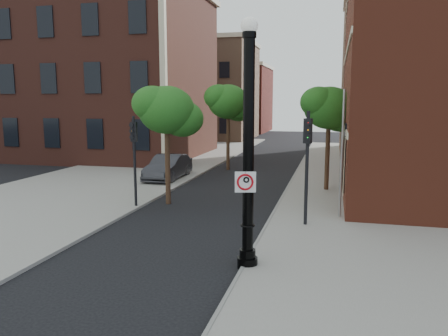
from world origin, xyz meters
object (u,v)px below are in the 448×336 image
(no_parking_sign, at_px, (245,182))
(traffic_signal_right, at_px, (307,150))
(parked_car, at_px, (168,167))
(traffic_signal_left, at_px, (134,147))
(lamppost, at_px, (248,157))

(no_parking_sign, relative_size, traffic_signal_right, 0.13)
(parked_car, relative_size, traffic_signal_right, 1.06)
(no_parking_sign, xyz_separation_m, traffic_signal_left, (-6.31, 6.02, 0.23))
(lamppost, relative_size, parked_car, 1.49)
(no_parking_sign, relative_size, parked_car, 0.13)
(no_parking_sign, bearing_deg, traffic_signal_right, 59.36)
(lamppost, xyz_separation_m, traffic_signal_left, (-6.36, 5.84, -0.45))
(no_parking_sign, relative_size, traffic_signal_left, 0.14)
(no_parking_sign, bearing_deg, lamppost, 61.78)
(traffic_signal_left, bearing_deg, no_parking_sign, -52.32)
(parked_car, bearing_deg, traffic_signal_left, -81.11)
(lamppost, relative_size, traffic_signal_right, 1.58)
(parked_car, relative_size, traffic_signal_left, 1.14)
(lamppost, height_order, parked_car, lamppost)
(traffic_signal_left, xyz_separation_m, traffic_signal_right, (7.72, -1.19, 0.20))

